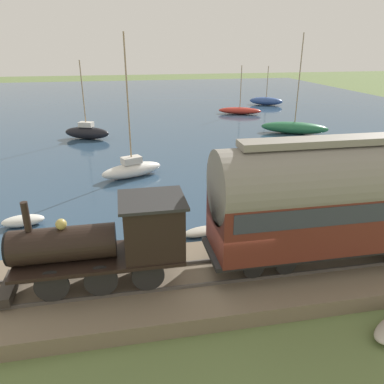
{
  "coord_description": "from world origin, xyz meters",
  "views": [
    {
      "loc": [
        -11.16,
        3.45,
        8.43
      ],
      "look_at": [
        4.47,
        0.43,
        2.06
      ],
      "focal_mm": 35.0,
      "sensor_mm": 36.0,
      "label": 1
    }
  ],
  "objects": [
    {
      "name": "sailboat_red",
      "position": [
        34.54,
        -11.52,
        0.45
      ],
      "size": [
        3.25,
        5.52,
        5.86
      ],
      "rotation": [
        0.0,
        0.0,
        -0.36
      ],
      "color": "#B72D23",
      "rests_on": "harbor_water"
    },
    {
      "name": "rail_embankment",
      "position": [
        0.1,
        0.0,
        0.3
      ],
      "size": [
        4.73,
        56.0,
        0.71
      ],
      "color": "#756651",
      "rests_on": "ground"
    },
    {
      "name": "sailboat_green",
      "position": [
        23.02,
        -13.48,
        0.61
      ],
      "size": [
        4.47,
        6.6,
        9.28
      ],
      "rotation": [
        0.0,
        0.0,
        -0.46
      ],
      "color": "#236B42",
      "rests_on": "harbor_water"
    },
    {
      "name": "sailboat_white",
      "position": [
        13.0,
        2.89,
        0.6
      ],
      "size": [
        2.79,
        4.41,
        9.04
      ],
      "rotation": [
        0.0,
        0.0,
        0.39
      ],
      "color": "white",
      "rests_on": "harbor_water"
    },
    {
      "name": "sailboat_black",
      "position": [
        24.61,
        6.57,
        0.66
      ],
      "size": [
        2.76,
        4.47,
        7.02
      ],
      "rotation": [
        0.0,
        0.0,
        -0.38
      ],
      "color": "black",
      "rests_on": "harbor_water"
    },
    {
      "name": "passenger_coach",
      "position": [
        0.1,
        -4.17,
        3.28
      ],
      "size": [
        2.6,
        9.7,
        4.74
      ],
      "color": "black",
      "rests_on": "rail_embankment"
    },
    {
      "name": "rowboat_off_pier",
      "position": [
        4.25,
        -3.14,
        0.23
      ],
      "size": [
        1.37,
        2.13,
        0.43
      ],
      "rotation": [
        0.0,
        0.0,
        0.27
      ],
      "color": "silver",
      "rests_on": "harbor_water"
    },
    {
      "name": "rowboat_near_shore",
      "position": [
        4.07,
        0.01,
        0.19
      ],
      "size": [
        1.17,
        2.07,
        0.36
      ],
      "rotation": [
        0.0,
        0.0,
        0.21
      ],
      "color": "#B7B2A3",
      "rests_on": "harbor_water"
    },
    {
      "name": "steam_locomotive",
      "position": [
        0.1,
        3.94,
        2.4
      ],
      "size": [
        2.05,
        6.13,
        3.19
      ],
      "color": "black",
      "rests_on": "rail_embankment"
    },
    {
      "name": "rowboat_far_out",
      "position": [
        6.69,
        8.49,
        0.27
      ],
      "size": [
        1.13,
        2.09,
        0.53
      ],
      "rotation": [
        0.0,
        0.0,
        0.13
      ],
      "color": "silver",
      "rests_on": "harbor_water"
    },
    {
      "name": "ground_plane",
      "position": [
        0.0,
        0.0,
        0.0
      ],
      "size": [
        200.0,
        200.0,
        0.0
      ],
      "primitive_type": "plane",
      "color": "#607542"
    },
    {
      "name": "sailboat_blue",
      "position": [
        40.95,
        -17.54,
        0.58
      ],
      "size": [
        3.69,
        4.9,
        5.39
      ],
      "rotation": [
        0.0,
        0.0,
        -0.51
      ],
      "color": "#335199",
      "rests_on": "harbor_water"
    },
    {
      "name": "harbor_water",
      "position": [
        42.77,
        0.0,
        0.0
      ],
      "size": [
        80.0,
        80.0,
        0.01
      ],
      "color": "#2D4760",
      "rests_on": "ground"
    }
  ]
}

